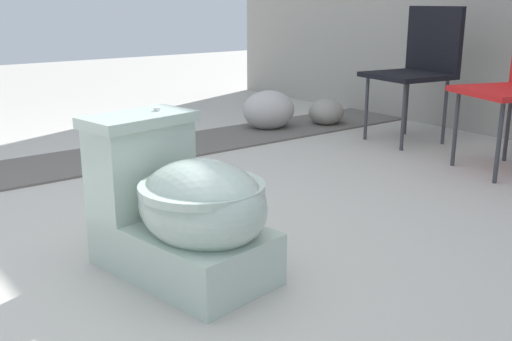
# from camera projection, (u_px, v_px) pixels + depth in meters

# --- Properties ---
(ground_plane) EXTENTS (14.00, 14.00, 0.00)m
(ground_plane) POSITION_uv_depth(u_px,v_px,m) (168.00, 242.00, 2.23)
(ground_plane) COLOR #B7B2A8
(gravel_strip) EXTENTS (0.56, 8.00, 0.01)m
(gravel_strip) POSITION_uv_depth(u_px,v_px,m) (134.00, 153.00, 3.51)
(gravel_strip) COLOR #605B56
(gravel_strip) RESTS_ON ground
(toilet) EXTENTS (0.68, 0.47, 0.52)m
(toilet) POSITION_uv_depth(u_px,v_px,m) (183.00, 210.00, 1.92)
(toilet) COLOR #B2C6B7
(toilet) RESTS_ON ground
(folding_chair_left) EXTENTS (0.50, 0.50, 0.83)m
(folding_chair_left) POSITION_uv_depth(u_px,v_px,m) (420.00, 60.00, 3.73)
(folding_chair_left) COLOR black
(folding_chair_left) RESTS_ON ground
(boulder_near) EXTENTS (0.39, 0.43, 0.27)m
(boulder_near) POSITION_uv_depth(u_px,v_px,m) (269.00, 110.00, 4.15)
(boulder_near) COLOR #B7B2AD
(boulder_near) RESTS_ON ground
(boulder_far) EXTENTS (0.36, 0.37, 0.19)m
(boulder_far) POSITION_uv_depth(u_px,v_px,m) (326.00, 112.00, 4.31)
(boulder_far) COLOR gray
(boulder_far) RESTS_ON ground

